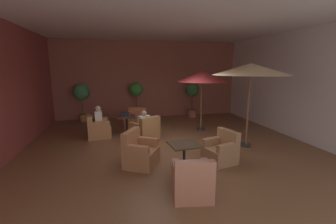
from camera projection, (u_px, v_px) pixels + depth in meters
ground_plane at (171, 148)px, 7.27m from camera, size 9.19×9.70×0.02m
wall_back_brick at (149, 80)px, 11.51m from camera, size 9.19×0.08×3.78m
wall_left_accent at (0, 91)px, 5.92m from camera, size 0.08×9.70×3.78m
wall_right_plain at (300, 85)px, 7.89m from camera, size 0.08×9.70×3.78m
ceiling_slab at (172, 20)px, 6.54m from camera, size 9.19×9.70×0.06m
cafe_table_front_left at (127, 121)px, 8.62m from camera, size 0.68×0.68×0.70m
armchair_front_left_north at (145, 131)px, 7.94m from camera, size 1.10×1.10×0.86m
armchair_front_left_east at (136, 120)px, 9.67m from camera, size 1.00×1.00×0.81m
armchair_front_left_south at (98, 129)px, 8.29m from camera, size 0.88×0.88×0.85m
cafe_table_front_right at (184, 150)px, 5.53m from camera, size 0.76×0.76×0.70m
armchair_front_right_north at (192, 182)px, 4.45m from camera, size 0.84×0.86×0.85m
armchair_front_right_east at (221, 151)px, 6.11m from camera, size 0.89×0.90×0.85m
armchair_front_right_south at (140, 153)px, 5.89m from camera, size 1.04×1.06×0.92m
patio_umbrella_tall_red at (202, 77)px, 8.95m from camera, size 1.99×1.99×2.36m
patio_umbrella_center_beige at (251, 70)px, 6.94m from camera, size 2.33×2.33×2.61m
potted_tree_left_corner at (192, 94)px, 11.60m from camera, size 0.68×0.68×1.72m
potted_tree_mid_left at (81, 94)px, 10.51m from camera, size 0.73×0.73×1.76m
potted_tree_mid_right at (136, 94)px, 10.98m from camera, size 0.64×0.64×1.78m
patron_blue_shirt at (98, 116)px, 8.22m from camera, size 0.29×0.38×0.69m
patron_by_window at (144, 121)px, 7.89m from camera, size 0.45×0.40×0.61m
iced_drink_cup at (127, 116)px, 8.44m from camera, size 0.08×0.08×0.11m
open_laptop at (125, 115)px, 8.46m from camera, size 0.35×0.28×0.20m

